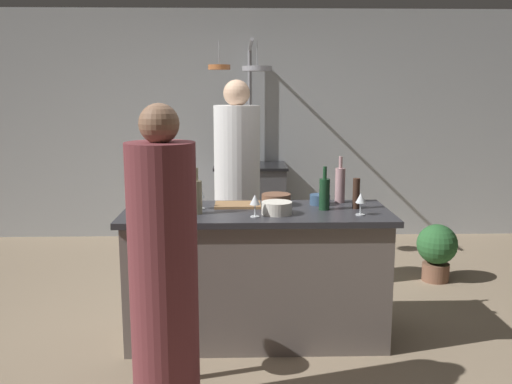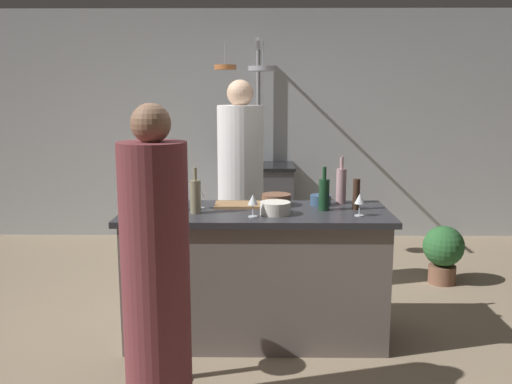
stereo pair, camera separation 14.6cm
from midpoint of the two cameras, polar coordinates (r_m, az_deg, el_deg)
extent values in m
plane|color=gray|center=(4.05, -1.00, -14.44)|extent=(9.00, 9.00, 0.00)
cube|color=#B2B7BC|center=(6.54, -1.30, 6.82)|extent=(6.40, 0.16, 2.60)
cube|color=slate|center=(3.89, -1.02, -8.69)|extent=(1.72, 0.66, 0.86)
cube|color=#2D2D33|center=(3.77, -1.05, -2.20)|extent=(1.80, 0.72, 0.04)
cube|color=#47474C|center=(6.26, -1.25, -1.38)|extent=(0.76, 0.60, 0.86)
cube|color=black|center=(6.19, -1.26, 2.66)|extent=(0.80, 0.64, 0.03)
cylinder|color=white|center=(4.65, -2.82, -0.94)|extent=(0.38, 0.38, 1.58)
sphere|color=#D8AD8C|center=(4.57, -2.92, 10.05)|extent=(0.22, 0.22, 0.22)
cylinder|color=#4C4C51|center=(3.53, -9.99, -18.37)|extent=(0.28, 0.28, 0.02)
cylinder|color=#4C4C51|center=(3.39, -10.16, -13.61)|extent=(0.06, 0.06, 0.62)
cylinder|color=brown|center=(3.27, -10.34, -8.35)|extent=(0.26, 0.26, 0.04)
cylinder|color=brown|center=(2.91, -10.81, -9.36)|extent=(0.35, 0.35, 1.45)
sphere|color=#8C664C|center=(2.75, -11.38, 6.85)|extent=(0.20, 0.20, 0.20)
cylinder|color=gray|center=(6.41, -1.29, 4.73)|extent=(0.04, 0.04, 2.15)
cylinder|color=gray|center=(5.77, -1.29, 14.80)|extent=(0.04, 1.27, 0.04)
cylinder|color=#B26638|center=(5.29, -4.59, 12.58)|extent=(0.21, 0.21, 0.04)
cylinder|color=gray|center=(5.28, -4.61, 13.89)|extent=(0.01, 0.01, 0.24)
cylinder|color=gray|center=(5.29, -0.70, 12.48)|extent=(0.28, 0.28, 0.04)
cylinder|color=gray|center=(5.28, -0.70, 13.86)|extent=(0.01, 0.01, 0.25)
cylinder|color=brown|center=(5.34, 17.10, -7.81)|extent=(0.24, 0.24, 0.16)
sphere|color=#2D6633|center=(5.26, 17.25, -5.11)|extent=(0.36, 0.36, 0.36)
cube|color=#997047|center=(3.91, -2.94, -1.33)|extent=(0.32, 0.22, 0.02)
cylinder|color=#382319|center=(3.86, 9.13, -0.16)|extent=(0.05, 0.05, 0.21)
cylinder|color=gray|center=(3.68, -7.21, -0.55)|extent=(0.07, 0.07, 0.22)
cylinder|color=gray|center=(3.65, -7.27, 1.80)|extent=(0.03, 0.03, 0.08)
cylinder|color=#B78C8E|center=(4.05, 7.56, 0.67)|extent=(0.07, 0.07, 0.25)
cylinder|color=#B78C8E|center=(4.03, 7.61, 3.02)|extent=(0.03, 0.03, 0.08)
cylinder|color=#193D23|center=(3.79, 5.91, -0.24)|extent=(0.07, 0.07, 0.21)
cylinder|color=#193D23|center=(3.77, 5.95, 1.98)|extent=(0.03, 0.03, 0.08)
cylinder|color=#143319|center=(3.76, -11.28, -0.56)|extent=(0.07, 0.07, 0.20)
cylinder|color=#143319|center=(3.74, -11.36, 1.59)|extent=(0.03, 0.03, 0.08)
cylinder|color=silver|center=(3.58, -1.28, -2.52)|extent=(0.06, 0.06, 0.01)
cylinder|color=silver|center=(3.57, -1.28, -1.89)|extent=(0.01, 0.01, 0.07)
cone|color=silver|center=(3.55, -1.29, -0.78)|extent=(0.07, 0.07, 0.06)
cylinder|color=silver|center=(3.84, -6.76, -1.69)|extent=(0.06, 0.06, 0.01)
cylinder|color=silver|center=(3.83, -6.77, -1.10)|extent=(0.01, 0.01, 0.07)
cone|color=silver|center=(3.82, -6.79, -0.07)|extent=(0.07, 0.07, 0.06)
cylinder|color=silver|center=(3.68, 9.48, -2.29)|extent=(0.06, 0.06, 0.01)
cylinder|color=silver|center=(3.67, 9.50, -1.67)|extent=(0.01, 0.01, 0.07)
cone|color=silver|center=(3.66, 9.53, -0.60)|extent=(0.07, 0.07, 0.06)
cylinder|color=silver|center=(3.65, 0.99, -1.64)|extent=(0.20, 0.20, 0.08)
cylinder|color=brown|center=(3.93, 1.01, -0.78)|extent=(0.20, 0.20, 0.08)
cylinder|color=#334C6B|center=(3.98, 5.49, -0.78)|extent=(0.14, 0.14, 0.07)
camera|label=1|loc=(0.07, -91.07, -0.19)|focal=39.19mm
camera|label=2|loc=(0.07, 88.93, 0.19)|focal=39.19mm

